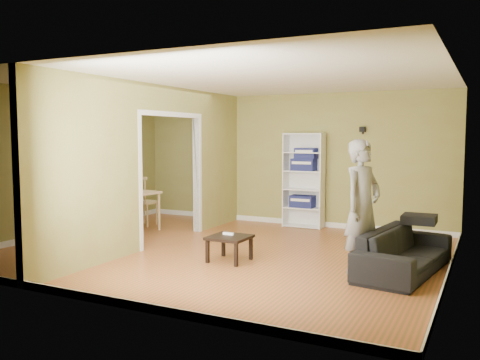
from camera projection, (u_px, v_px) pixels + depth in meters
The scene contains 15 objects.
room_shell at pixel (222, 167), 7.73m from camera, with size 6.50×6.50×6.50m.
partition at pixel (158, 165), 8.26m from camera, with size 0.22×5.50×2.60m, color olive, non-canonical shape.
wall_speaker at pixel (362, 129), 9.41m from camera, with size 0.10×0.10×0.10m, color black.
sofa at pixel (404, 245), 6.60m from camera, with size 0.83×1.95×0.74m, color black.
person at pixel (362, 195), 6.56m from camera, with size 0.58×0.74×2.04m, color slate.
bookshelf at pixel (305, 180), 9.90m from camera, with size 0.77×0.34×1.84m.
paper_box_navy_a at pixel (303, 201), 9.90m from camera, with size 0.45×0.30×0.23m, color #19154D.
paper_box_navy_b at pixel (304, 165), 9.83m from camera, with size 0.45×0.30×0.23m, color navy.
paper_box_navy_c at pixel (306, 155), 9.80m from camera, with size 0.41×0.26×0.21m, color navy.
coffee_table at pixel (229, 240), 7.20m from camera, with size 0.55×0.55×0.36m.
game_controller at pixel (228, 234), 7.29m from camera, with size 0.16×0.04×0.03m, color white.
dining_table at pixel (125, 195), 9.57m from camera, with size 1.18×0.79×0.74m.
chair_left at pixel (94, 202), 10.00m from camera, with size 0.44×0.44×0.96m, color tan, non-canonical shape.
chair_near at pixel (112, 207), 9.07m from camera, with size 0.47×0.47×1.03m, color tan, non-canonical shape.
chair_far at pixel (146, 201), 10.10m from camera, with size 0.45×0.45×0.99m, color tan, non-canonical shape.
Camera 1 is at (3.68, -6.79, 1.78)m, focal length 38.00 mm.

